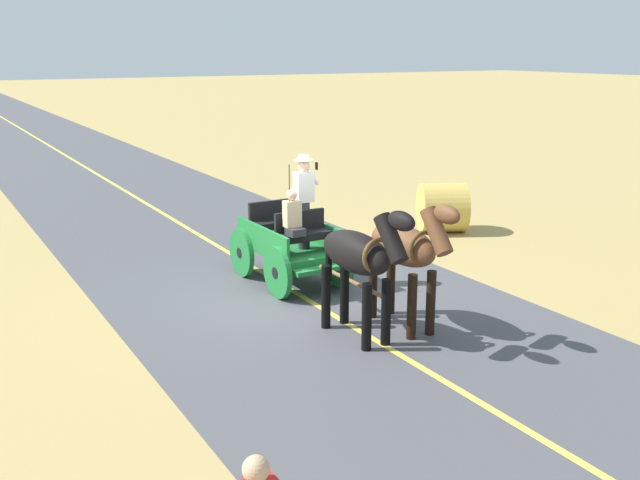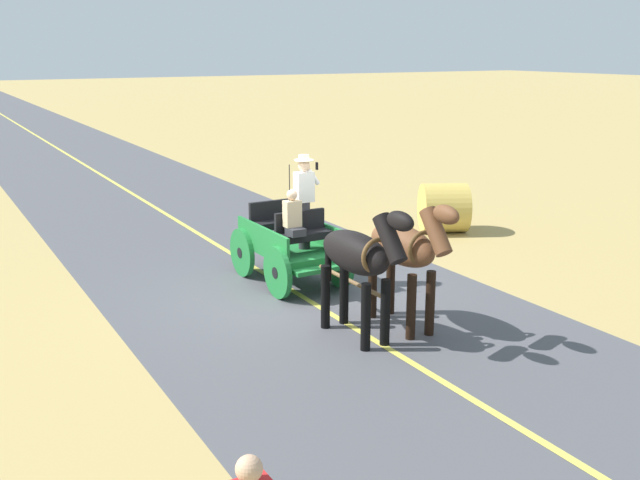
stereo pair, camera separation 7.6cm
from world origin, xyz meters
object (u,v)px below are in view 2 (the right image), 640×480
object	(u,v)px
horse_drawn_carriage	(291,241)
horse_off_side	(359,257)
horse_near_side	(406,249)
hay_bale	(444,208)

from	to	relation	value
horse_drawn_carriage	horse_off_side	distance (m)	3.10
horse_near_side	horse_off_side	bearing A→B (deg)	0.67
horse_near_side	hay_bale	xyz separation A→B (m)	(-4.63, -4.76, -0.72)
horse_near_side	hay_bale	size ratio (longest dim) A/B	1.84
horse_off_side	horse_near_side	bearing A→B (deg)	-179.33
horse_drawn_carriage	horse_near_side	xyz separation A→B (m)	(-0.47, 3.02, 0.51)
horse_drawn_carriage	horse_near_side	distance (m)	3.10
horse_near_side	horse_off_side	xyz separation A→B (m)	(0.88, 0.01, 0.00)
horse_drawn_carriage	hay_bale	size ratio (longest dim) A/B	3.75
horse_near_side	horse_off_side	size ratio (longest dim) A/B	1.00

